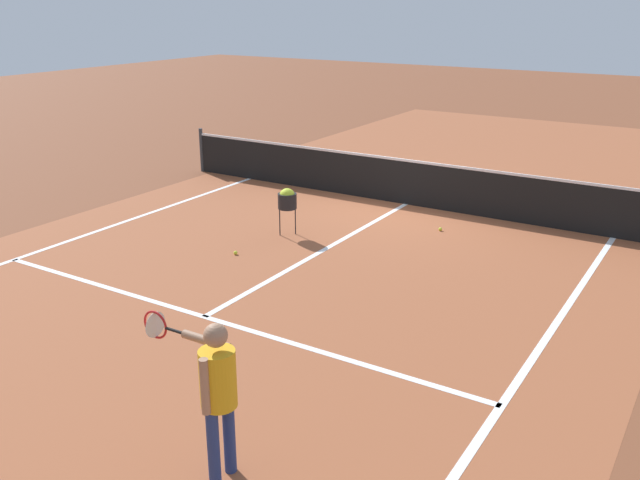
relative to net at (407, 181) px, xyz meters
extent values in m
plane|color=brown|center=(0.00, 0.00, -0.49)|extent=(60.00, 60.00, 0.00)
cube|color=#9E5433|center=(0.00, 0.00, -0.49)|extent=(10.62, 24.40, 0.00)
cube|color=white|center=(-4.11, -5.95, -0.49)|extent=(0.10, 11.89, 0.01)
cube|color=white|center=(4.11, -5.95, -0.49)|extent=(0.10, 11.89, 0.01)
cube|color=white|center=(0.00, -6.40, -0.49)|extent=(8.22, 0.10, 0.01)
cube|color=white|center=(0.00, -3.20, -0.49)|extent=(0.10, 6.40, 0.01)
cylinder|color=#33383D|center=(-5.59, 0.00, 0.04)|extent=(0.09, 0.09, 1.07)
cube|color=black|center=(0.00, 0.00, -0.04)|extent=(11.17, 0.02, 0.91)
cube|color=white|center=(0.00, 0.00, 0.44)|extent=(11.17, 0.03, 0.05)
cylinder|color=navy|center=(2.35, -8.96, -0.12)|extent=(0.11, 0.11, 0.75)
cylinder|color=navy|center=(2.34, -8.74, -0.12)|extent=(0.11, 0.11, 0.75)
cylinder|color=gold|center=(2.34, -8.85, 0.53)|extent=(0.32, 0.32, 0.53)
sphere|color=#A87A5B|center=(2.34, -8.85, 0.94)|extent=(0.21, 0.21, 0.21)
cylinder|color=#A87A5B|center=(2.35, -9.02, 0.53)|extent=(0.08, 0.08, 0.51)
cylinder|color=#A87A5B|center=(2.09, -8.68, 0.74)|extent=(0.51, 0.09, 0.08)
cylinder|color=black|center=(1.72, -8.69, 0.74)|extent=(0.22, 0.03, 0.03)
torus|color=red|center=(1.48, -8.69, 0.74)|extent=(0.28, 0.03, 0.28)
cylinder|color=silver|center=(1.48, -8.69, 0.74)|extent=(0.01, 0.25, 0.25)
cylinder|color=black|center=(-0.99, -2.95, 0.15)|extent=(0.34, 0.34, 0.28)
cylinder|color=black|center=(-1.09, -3.05, -0.24)|extent=(0.02, 0.02, 0.50)
cylinder|color=black|center=(-0.89, -2.85, -0.24)|extent=(0.02, 0.02, 0.50)
sphere|color=#CCE033|center=(-0.99, -2.95, 0.24)|extent=(0.29, 0.29, 0.29)
sphere|color=#CCE033|center=(1.30, -1.27, -0.46)|extent=(0.07, 0.07, 0.07)
sphere|color=#CCE033|center=(-1.15, -4.27, -0.46)|extent=(0.07, 0.07, 0.07)
camera|label=1|loc=(5.80, -12.77, 3.59)|focal=38.68mm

